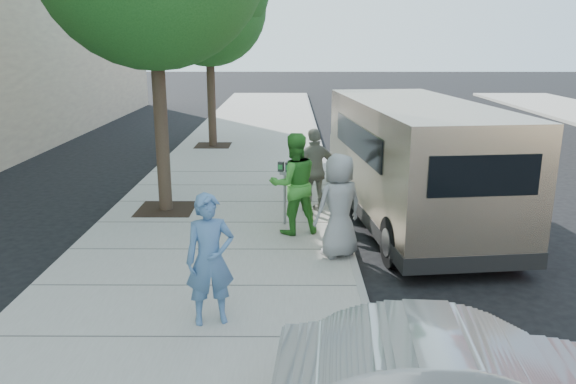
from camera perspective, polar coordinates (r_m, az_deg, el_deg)
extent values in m
plane|color=black|center=(9.92, -2.04, -6.63)|extent=(120.00, 120.00, 0.00)
cube|color=gray|center=(9.98, -7.82, -6.16)|extent=(5.00, 60.00, 0.15)
cube|color=gray|center=(9.94, 6.33, -6.21)|extent=(0.12, 60.00, 0.16)
cube|color=black|center=(12.42, -12.27, -1.69)|extent=(1.20, 1.20, 0.01)
cylinder|color=#38281E|center=(12.01, -12.80, 7.37)|extent=(0.28, 0.28, 3.96)
cube|color=black|center=(19.71, -7.61, 4.73)|extent=(1.20, 1.20, 0.01)
cylinder|color=#38281E|center=(19.47, -7.80, 9.81)|extent=(0.28, 0.28, 3.52)
sphere|color=#1C501A|center=(19.42, -8.11, 18.08)|extent=(3.80, 3.80, 3.80)
cylinder|color=gray|center=(11.03, -0.33, -0.79)|extent=(0.05, 0.05, 1.00)
cube|color=gray|center=(10.89, -0.34, 1.93)|extent=(0.20, 0.11, 0.07)
cube|color=#2D2D30|center=(10.88, -0.72, 2.60)|extent=(0.13, 0.12, 0.20)
cube|color=#2D2D30|center=(10.84, 0.05, 2.55)|extent=(0.13, 0.12, 0.20)
cube|color=#CCB192|center=(11.56, 12.74, 3.27)|extent=(2.96, 6.37, 2.27)
cube|color=#CCB192|center=(14.83, 8.48, 3.83)|extent=(2.15, 0.86, 0.97)
cube|color=black|center=(8.69, 19.35, 1.55)|extent=(1.70, 0.21, 0.63)
cylinder|color=black|center=(13.42, 5.69, 1.08)|extent=(0.39, 0.89, 0.87)
cylinder|color=black|center=(13.96, 13.77, 1.27)|extent=(0.39, 0.89, 0.87)
cylinder|color=black|center=(9.54, 10.80, -5.02)|extent=(0.39, 0.89, 0.87)
cylinder|color=black|center=(10.29, 21.57, -4.34)|extent=(0.39, 0.89, 0.87)
imported|color=#4A709E|center=(7.19, -7.93, -6.81)|extent=(0.71, 0.56, 1.72)
imported|color=#388D2E|center=(10.42, 0.60, 0.84)|extent=(1.09, 0.95, 1.91)
imported|color=gray|center=(9.34, 5.21, -1.41)|extent=(1.02, 0.90, 1.76)
imported|color=slate|center=(11.74, 2.73, 2.16)|extent=(1.13, 0.80, 1.78)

